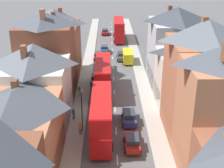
{
  "coord_description": "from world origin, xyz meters",
  "views": [
    {
      "loc": [
        -0.97,
        -16.33,
        21.17
      ],
      "look_at": [
        -0.36,
        30.61,
        1.21
      ],
      "focal_mm": 50.0,
      "sensor_mm": 36.0,
      "label": 1
    }
  ],
  "objects_px": {
    "double_decker_bus_mid_street": "(103,76)",
    "car_near_silver": "(132,142)",
    "car_parked_right_a": "(121,56)",
    "pedestrian_far_left": "(74,113)",
    "car_mid_white": "(105,32)",
    "car_parked_left_a": "(129,117)",
    "double_decker_bus_lead": "(102,116)",
    "double_decker_bus_far_approaching": "(119,29)",
    "pedestrian_mid_right": "(80,128)",
    "car_mid_black": "(104,49)",
    "delivery_van": "(128,56)",
    "car_far_grey": "(96,79)",
    "street_lamp": "(82,109)",
    "pedestrian_far_right": "(79,90)",
    "car_near_blue": "(98,56)"
  },
  "relations": [
    {
      "from": "double_decker_bus_lead",
      "to": "car_parked_right_a",
      "type": "xyz_separation_m",
      "value": [
        3.61,
        29.81,
        -1.98
      ]
    },
    {
      "from": "car_far_grey",
      "to": "car_near_silver",
      "type": "bearing_deg",
      "value": -75.97
    },
    {
      "from": "pedestrian_far_left",
      "to": "street_lamp",
      "type": "bearing_deg",
      "value": -64.58
    },
    {
      "from": "double_decker_bus_lead",
      "to": "pedestrian_far_left",
      "type": "bearing_deg",
      "value": 133.17
    },
    {
      "from": "double_decker_bus_mid_street",
      "to": "car_near_silver",
      "type": "bearing_deg",
      "value": -77.03
    },
    {
      "from": "double_decker_bus_mid_street",
      "to": "pedestrian_far_left",
      "type": "height_order",
      "value": "double_decker_bus_mid_street"
    },
    {
      "from": "double_decker_bus_mid_street",
      "to": "car_parked_left_a",
      "type": "height_order",
      "value": "double_decker_bus_mid_street"
    },
    {
      "from": "double_decker_bus_lead",
      "to": "car_near_silver",
      "type": "height_order",
      "value": "double_decker_bus_lead"
    },
    {
      "from": "double_decker_bus_mid_street",
      "to": "car_parked_right_a",
      "type": "relative_size",
      "value": 2.53
    },
    {
      "from": "car_near_blue",
      "to": "car_mid_white",
      "type": "relative_size",
      "value": 1.09
    },
    {
      "from": "double_decker_bus_mid_street",
      "to": "car_mid_black",
      "type": "distance_m",
      "value": 21.76
    },
    {
      "from": "double_decker_bus_lead",
      "to": "pedestrian_far_left",
      "type": "relative_size",
      "value": 6.71
    },
    {
      "from": "car_mid_white",
      "to": "car_far_grey",
      "type": "height_order",
      "value": "car_far_grey"
    },
    {
      "from": "car_near_silver",
      "to": "double_decker_bus_far_approaching",
      "type": "bearing_deg",
      "value": 90.01
    },
    {
      "from": "car_parked_left_a",
      "to": "delivery_van",
      "type": "relative_size",
      "value": 0.83
    },
    {
      "from": "car_parked_left_a",
      "to": "double_decker_bus_far_approaching",
      "type": "bearing_deg",
      "value": 90.01
    },
    {
      "from": "car_far_grey",
      "to": "street_lamp",
      "type": "distance_m",
      "value": 16.2
    },
    {
      "from": "car_parked_left_a",
      "to": "pedestrian_far_right",
      "type": "xyz_separation_m",
      "value": [
        -7.38,
        8.48,
        0.18
      ]
    },
    {
      "from": "double_decker_bus_lead",
      "to": "car_parked_right_a",
      "type": "distance_m",
      "value": 30.09
    },
    {
      "from": "car_parked_left_a",
      "to": "pedestrian_far_left",
      "type": "relative_size",
      "value": 2.69
    },
    {
      "from": "pedestrian_far_left",
      "to": "double_decker_bus_lead",
      "type": "bearing_deg",
      "value": -46.83
    },
    {
      "from": "double_decker_bus_lead",
      "to": "delivery_van",
      "type": "height_order",
      "value": "double_decker_bus_lead"
    },
    {
      "from": "pedestrian_mid_right",
      "to": "car_parked_left_a",
      "type": "bearing_deg",
      "value": 26.12
    },
    {
      "from": "pedestrian_far_left",
      "to": "pedestrian_far_right",
      "type": "height_order",
      "value": "same"
    },
    {
      "from": "pedestrian_far_right",
      "to": "double_decker_bus_mid_street",
      "type": "bearing_deg",
      "value": 19.75
    },
    {
      "from": "car_mid_black",
      "to": "delivery_van",
      "type": "height_order",
      "value": "delivery_van"
    },
    {
      "from": "car_parked_left_a",
      "to": "car_mid_black",
      "type": "xyz_separation_m",
      "value": [
        -3.6,
        31.5,
        -0.02
      ]
    },
    {
      "from": "car_mid_black",
      "to": "car_mid_white",
      "type": "relative_size",
      "value": 0.97
    },
    {
      "from": "car_parked_right_a",
      "to": "pedestrian_far_left",
      "type": "distance_m",
      "value": 26.75
    },
    {
      "from": "car_near_blue",
      "to": "car_parked_left_a",
      "type": "height_order",
      "value": "car_parked_left_a"
    },
    {
      "from": "car_parked_left_a",
      "to": "car_far_grey",
      "type": "xyz_separation_m",
      "value": [
        -4.9,
        13.77,
        -0.04
      ]
    },
    {
      "from": "car_mid_black",
      "to": "delivery_van",
      "type": "bearing_deg",
      "value": -54.02
    },
    {
      "from": "double_decker_bus_mid_street",
      "to": "car_near_silver",
      "type": "relative_size",
      "value": 2.69
    },
    {
      "from": "car_near_silver",
      "to": "car_parked_left_a",
      "type": "height_order",
      "value": "car_parked_left_a"
    },
    {
      "from": "pedestrian_mid_right",
      "to": "double_decker_bus_mid_street",
      "type": "bearing_deg",
      "value": 78.32
    },
    {
      "from": "car_far_grey",
      "to": "car_mid_black",
      "type": "bearing_deg",
      "value": 85.81
    },
    {
      "from": "double_decker_bus_lead",
      "to": "double_decker_bus_far_approaching",
      "type": "relative_size",
      "value": 1.0
    },
    {
      "from": "double_decker_bus_mid_street",
      "to": "delivery_van",
      "type": "height_order",
      "value": "double_decker_bus_mid_street"
    },
    {
      "from": "pedestrian_far_left",
      "to": "street_lamp",
      "type": "relative_size",
      "value": 0.29
    },
    {
      "from": "car_mid_white",
      "to": "car_parked_left_a",
      "type": "bearing_deg",
      "value": -85.74
    },
    {
      "from": "car_parked_right_a",
      "to": "street_lamp",
      "type": "height_order",
      "value": "street_lamp"
    },
    {
      "from": "car_near_silver",
      "to": "pedestrian_far_left",
      "type": "relative_size",
      "value": 2.49
    },
    {
      "from": "double_decker_bus_lead",
      "to": "car_mid_black",
      "type": "bearing_deg",
      "value": 89.99
    },
    {
      "from": "car_mid_white",
      "to": "car_mid_black",
      "type": "bearing_deg",
      "value": -90.0
    },
    {
      "from": "car_mid_white",
      "to": "delivery_van",
      "type": "distance_m",
      "value": 24.12
    },
    {
      "from": "car_near_silver",
      "to": "pedestrian_far_right",
      "type": "height_order",
      "value": "pedestrian_far_right"
    },
    {
      "from": "car_parked_left_a",
      "to": "car_near_silver",
      "type": "bearing_deg",
      "value": -90.0
    },
    {
      "from": "car_near_blue",
      "to": "street_lamp",
      "type": "height_order",
      "value": "street_lamp"
    },
    {
      "from": "double_decker_bus_far_approaching",
      "to": "pedestrian_far_left",
      "type": "bearing_deg",
      "value": -100.16
    },
    {
      "from": "car_mid_black",
      "to": "car_far_grey",
      "type": "height_order",
      "value": "car_mid_black"
    }
  ]
}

